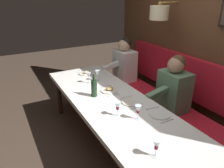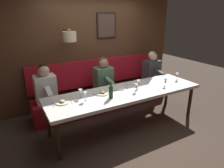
{
  "view_description": "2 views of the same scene",
  "coord_description": "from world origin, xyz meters",
  "px_view_note": "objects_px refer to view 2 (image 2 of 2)",
  "views": [
    {
      "loc": [
        -1.15,
        -1.89,
        2.0
      ],
      "look_at": [
        0.05,
        0.29,
        0.92
      ],
      "focal_mm": 34.55,
      "sensor_mm": 36.0,
      "label": 1
    },
    {
      "loc": [
        -2.9,
        1.94,
        2.14
      ],
      "look_at": [
        0.05,
        0.29,
        0.92
      ],
      "focal_mm": 31.35,
      "sensor_mm": 36.0,
      "label": 2
    }
  ],
  "objects_px": {
    "diner_middle": "(45,85)",
    "wine_glass_5": "(165,81)",
    "diner_near": "(103,76)",
    "wine_glass_3": "(85,94)",
    "wine_glass_0": "(177,75)",
    "wine_glass_4": "(80,92)",
    "diner_nearest": "(152,68)",
    "wine_glass_1": "(136,86)",
    "wine_glass_2": "(138,82)",
    "wine_bottle": "(111,92)",
    "dining_table": "(126,94)"
  },
  "relations": [
    {
      "from": "wine_glass_1",
      "to": "dining_table",
      "type": "bearing_deg",
      "value": 50.72
    },
    {
      "from": "diner_near",
      "to": "diner_middle",
      "type": "bearing_deg",
      "value": 90.0
    },
    {
      "from": "wine_glass_0",
      "to": "wine_glass_1",
      "type": "distance_m",
      "value": 1.22
    },
    {
      "from": "wine_glass_4",
      "to": "wine_glass_3",
      "type": "bearing_deg",
      "value": -169.71
    },
    {
      "from": "wine_glass_5",
      "to": "wine_glass_3",
      "type": "bearing_deg",
      "value": 85.6
    },
    {
      "from": "wine_glass_1",
      "to": "wine_glass_5",
      "type": "bearing_deg",
      "value": -93.56
    },
    {
      "from": "dining_table",
      "to": "diner_near",
      "type": "distance_m",
      "value": 0.89
    },
    {
      "from": "diner_middle",
      "to": "wine_glass_5",
      "type": "bearing_deg",
      "value": -115.67
    },
    {
      "from": "wine_glass_0",
      "to": "wine_glass_4",
      "type": "height_order",
      "value": "same"
    },
    {
      "from": "diner_nearest",
      "to": "diner_middle",
      "type": "distance_m",
      "value": 2.7
    },
    {
      "from": "dining_table",
      "to": "wine_glass_5",
      "type": "relative_size",
      "value": 18.76
    },
    {
      "from": "diner_near",
      "to": "wine_glass_5",
      "type": "height_order",
      "value": "diner_near"
    },
    {
      "from": "diner_nearest",
      "to": "wine_glass_2",
      "type": "distance_m",
      "value": 1.36
    },
    {
      "from": "diner_middle",
      "to": "wine_glass_4",
      "type": "height_order",
      "value": "diner_middle"
    },
    {
      "from": "wine_glass_4",
      "to": "wine_glass_5",
      "type": "bearing_deg",
      "value": -99.34
    },
    {
      "from": "diner_middle",
      "to": "wine_glass_2",
      "type": "height_order",
      "value": "diner_middle"
    },
    {
      "from": "wine_glass_3",
      "to": "wine_glass_5",
      "type": "relative_size",
      "value": 1.0
    },
    {
      "from": "diner_nearest",
      "to": "wine_glass_2",
      "type": "relative_size",
      "value": 4.82
    },
    {
      "from": "diner_near",
      "to": "wine_bottle",
      "type": "bearing_deg",
      "value": 160.11
    },
    {
      "from": "wine_glass_3",
      "to": "wine_glass_4",
      "type": "height_order",
      "value": "same"
    },
    {
      "from": "diner_nearest",
      "to": "diner_middle",
      "type": "bearing_deg",
      "value": 90.0
    },
    {
      "from": "wine_glass_1",
      "to": "wine_bottle",
      "type": "distance_m",
      "value": 0.56
    },
    {
      "from": "diner_nearest",
      "to": "wine_glass_2",
      "type": "height_order",
      "value": "diner_nearest"
    },
    {
      "from": "diner_nearest",
      "to": "diner_middle",
      "type": "height_order",
      "value": "same"
    },
    {
      "from": "diner_middle",
      "to": "wine_glass_0",
      "type": "distance_m",
      "value": 2.82
    },
    {
      "from": "wine_glass_2",
      "to": "wine_glass_4",
      "type": "height_order",
      "value": "same"
    },
    {
      "from": "diner_middle",
      "to": "diner_nearest",
      "type": "bearing_deg",
      "value": -90.0
    },
    {
      "from": "wine_glass_2",
      "to": "wine_glass_5",
      "type": "distance_m",
      "value": 0.57
    },
    {
      "from": "wine_glass_0",
      "to": "wine_glass_1",
      "type": "bearing_deg",
      "value": 96.04
    },
    {
      "from": "wine_glass_5",
      "to": "wine_glass_1",
      "type": "bearing_deg",
      "value": 86.44
    },
    {
      "from": "wine_glass_0",
      "to": "wine_bottle",
      "type": "relative_size",
      "value": 0.55
    },
    {
      "from": "wine_glass_2",
      "to": "wine_glass_4",
      "type": "relative_size",
      "value": 1.0
    },
    {
      "from": "dining_table",
      "to": "wine_glass_5",
      "type": "bearing_deg",
      "value": -100.77
    },
    {
      "from": "diner_middle",
      "to": "wine_glass_1",
      "type": "height_order",
      "value": "diner_middle"
    },
    {
      "from": "wine_glass_0",
      "to": "wine_glass_1",
      "type": "xyz_separation_m",
      "value": [
        -0.13,
        1.22,
        -0.0
      ]
    },
    {
      "from": "diner_near",
      "to": "wine_glass_3",
      "type": "relative_size",
      "value": 4.82
    },
    {
      "from": "diner_nearest",
      "to": "wine_glass_1",
      "type": "xyz_separation_m",
      "value": [
        -1.0,
        1.23,
        0.04
      ]
    },
    {
      "from": "wine_glass_4",
      "to": "wine_glass_2",
      "type": "bearing_deg",
      "value": -94.13
    },
    {
      "from": "wine_glass_2",
      "to": "dining_table",
      "type": "bearing_deg",
      "value": 96.94
    },
    {
      "from": "diner_middle",
      "to": "diner_near",
      "type": "bearing_deg",
      "value": -90.0
    },
    {
      "from": "diner_near",
      "to": "wine_glass_0",
      "type": "xyz_separation_m",
      "value": [
        -0.87,
        -1.4,
        0.04
      ]
    },
    {
      "from": "wine_glass_4",
      "to": "diner_near",
      "type": "bearing_deg",
      "value": -47.64
    },
    {
      "from": "wine_glass_0",
      "to": "wine_glass_4",
      "type": "xyz_separation_m",
      "value": [
        0.11,
        2.24,
        0.0
      ]
    },
    {
      "from": "wine_glass_0",
      "to": "wine_glass_2",
      "type": "relative_size",
      "value": 1.0
    },
    {
      "from": "diner_nearest",
      "to": "wine_glass_3",
      "type": "bearing_deg",
      "value": 112.31
    },
    {
      "from": "diner_nearest",
      "to": "wine_glass_2",
      "type": "bearing_deg",
      "value": 128.37
    },
    {
      "from": "wine_glass_1",
      "to": "wine_glass_5",
      "type": "height_order",
      "value": "same"
    },
    {
      "from": "diner_near",
      "to": "diner_middle",
      "type": "height_order",
      "value": "same"
    },
    {
      "from": "wine_bottle",
      "to": "wine_glass_2",
      "type": "bearing_deg",
      "value": -76.1
    },
    {
      "from": "wine_bottle",
      "to": "diner_middle",
      "type": "bearing_deg",
      "value": 41.67
    }
  ]
}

